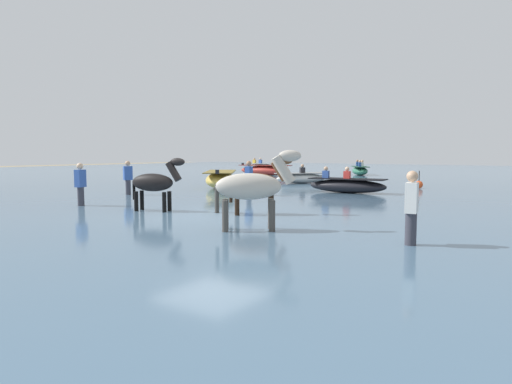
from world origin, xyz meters
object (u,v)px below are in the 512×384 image
object	(u,v)px
horse_lead_bay	(257,185)
boat_mid_outer	(221,179)
person_spectator_far	(81,187)
horse_flank_pinto	(252,189)
person_wading_mid	(249,181)
horse_trailing_black	(155,184)
boat_far_offshore	(301,178)
boat_mid_channel	(265,170)
person_onlooker_left	(128,180)
boat_distant_west	(360,171)
boat_distant_east	(261,168)
boat_near_port	(347,185)
channel_buoy	(419,185)
person_onlooker_right	(411,213)

from	to	relation	value
horse_lead_bay	boat_mid_outer	bearing A→B (deg)	135.05
boat_mid_outer	person_spectator_far	bearing A→B (deg)	-82.77
horse_flank_pinto	person_wading_mid	distance (m)	7.92
horse_trailing_black	boat_far_offshore	bearing A→B (deg)	100.36
boat_mid_channel	person_onlooker_left	distance (m)	16.28
horse_lead_bay	person_spectator_far	bearing A→B (deg)	-165.25
boat_distant_west	boat_mid_outer	distance (m)	15.24
person_wading_mid	person_onlooker_left	xyz separation A→B (m)	(-4.02, -2.51, 0.00)
boat_far_offshore	boat_distant_east	distance (m)	14.23
horse_flank_pinto	boat_mid_outer	world-z (taller)	horse_flank_pinto
horse_lead_bay	boat_mid_channel	bearing A→B (deg)	122.94
boat_far_offshore	boat_mid_channel	bearing A→B (deg)	136.59
horse_flank_pinto	boat_near_port	distance (m)	9.81
person_onlooker_left	boat_mid_channel	bearing A→B (deg)	104.30
boat_mid_outer	person_onlooker_left	bearing A→B (deg)	-98.03
horse_lead_bay	boat_distant_east	world-z (taller)	horse_lead_bay
boat_mid_channel	boat_far_offshore	distance (m)	8.69
boat_mid_channel	person_wading_mid	size ratio (longest dim) A/B	2.50
horse_trailing_black	boat_distant_west	size ratio (longest dim) A/B	0.57
person_onlooker_left	boat_near_port	bearing A→B (deg)	40.36
boat_mid_channel	boat_distant_east	xyz separation A→B (m)	(-3.35, 4.47, 0.00)
horse_lead_bay	person_wading_mid	world-z (taller)	horse_lead_bay
boat_near_port	channel_buoy	xyz separation A→B (m)	(1.82, 3.99, -0.12)
person_onlooker_left	boat_distant_east	bearing A→B (deg)	110.01
horse_lead_bay	person_onlooker_left	distance (m)	7.57
person_spectator_far	person_onlooker_left	size ratio (longest dim) A/B	1.00
boat_distant_east	person_onlooker_left	world-z (taller)	person_onlooker_left
person_onlooker_right	person_spectator_far	bearing A→B (deg)	178.47
horse_trailing_black	boat_distant_west	xyz separation A→B (m)	(-3.10, 22.95, -0.43)
boat_distant_east	boat_near_port	size ratio (longest dim) A/B	1.04
person_onlooker_left	person_spectator_far	bearing A→B (deg)	-62.19
person_spectator_far	person_wading_mid	world-z (taller)	same
boat_distant_east	person_onlooker_left	size ratio (longest dim) A/B	2.12
boat_distant_east	person_wading_mid	world-z (taller)	person_wading_mid
boat_far_offshore	channel_buoy	world-z (taller)	boat_far_offshore
boat_near_port	person_onlooker_right	world-z (taller)	person_onlooker_right
boat_distant_east	channel_buoy	distance (m)	19.09
boat_mid_channel	person_wading_mid	bearing A→B (deg)	-58.77
horse_trailing_black	person_spectator_far	distance (m)	2.92
boat_mid_channel	horse_trailing_black	bearing A→B (deg)	-65.16
boat_mid_outer	person_onlooker_left	world-z (taller)	person_onlooker_left
boat_distant_east	person_onlooker_left	bearing A→B (deg)	-69.99
channel_buoy	boat_far_offshore	bearing A→B (deg)	178.88
boat_distant_east	person_onlooker_right	xyz separation A→B (m)	(19.29, -23.79, 0.20)
boat_mid_outer	boat_distant_west	bearing A→B (deg)	86.91
person_spectator_far	channel_buoy	xyz separation A→B (m)	(6.81, 12.95, -0.39)
boat_mid_outer	person_onlooker_right	xyz separation A→B (m)	(11.23, -8.41, 0.18)
horse_lead_bay	boat_distant_west	distance (m)	22.64
boat_distant_east	person_spectator_far	distance (m)	25.21
horse_trailing_black	channel_buoy	world-z (taller)	horse_trailing_black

